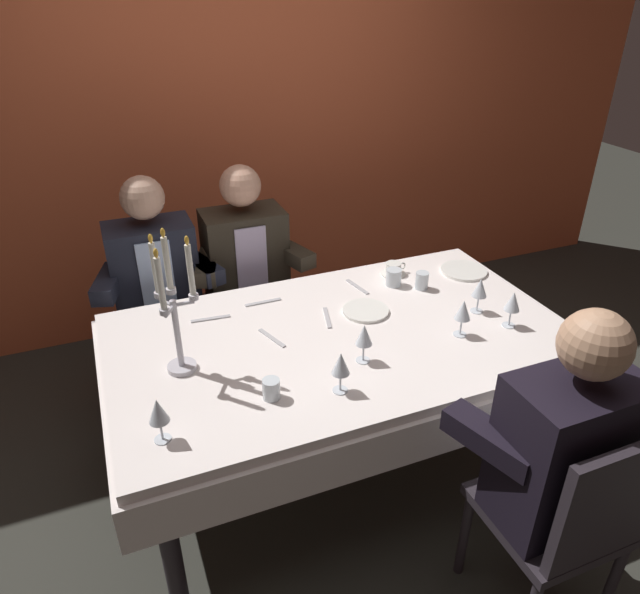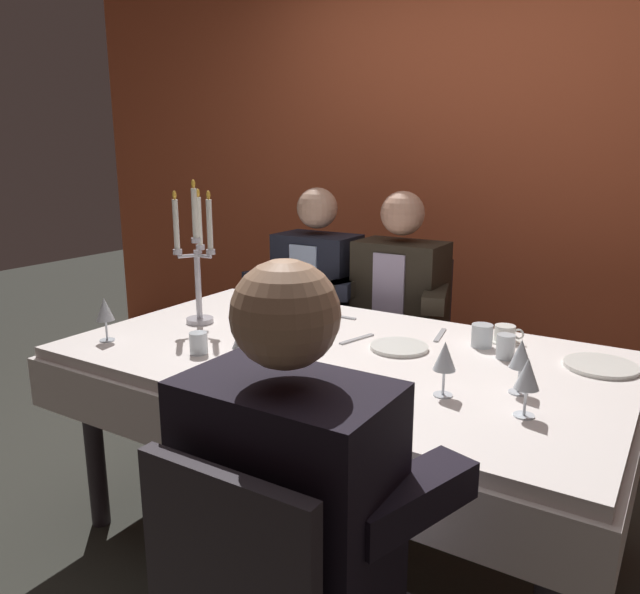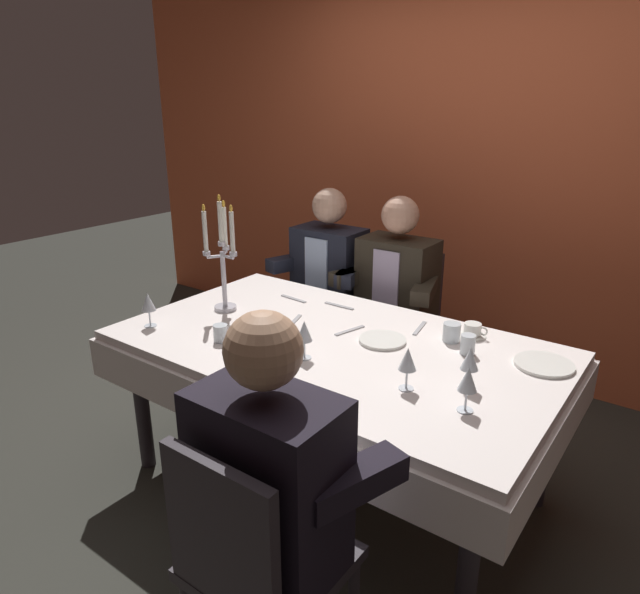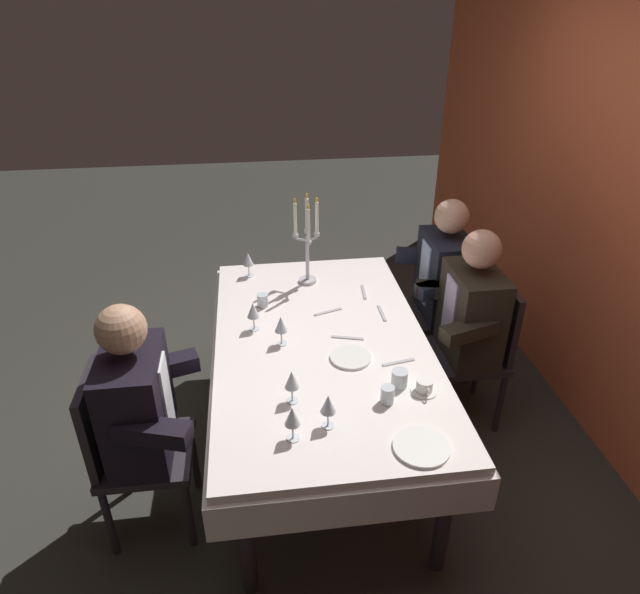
% 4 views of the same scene
% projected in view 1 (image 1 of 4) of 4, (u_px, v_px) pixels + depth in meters
% --- Properties ---
extents(ground_plane, '(12.00, 12.00, 0.00)m').
position_uv_depth(ground_plane, '(338.00, 463.00, 2.75)').
color(ground_plane, '#31312B').
extents(back_wall, '(6.00, 0.12, 2.70)m').
position_uv_depth(back_wall, '(231.00, 110.00, 3.44)').
color(back_wall, '#DE6039').
rests_on(back_wall, ground_plane).
extents(dining_table, '(1.94, 1.14, 0.74)m').
position_uv_depth(dining_table, '(341.00, 357.00, 2.45)').
color(dining_table, white).
rests_on(dining_table, ground_plane).
extents(candelabra, '(0.15, 0.17, 0.58)m').
position_uv_depth(candelabra, '(174.00, 311.00, 2.05)').
color(candelabra, silver).
rests_on(candelabra, dining_table).
extents(dinner_plate_0, '(0.21, 0.21, 0.01)m').
position_uv_depth(dinner_plate_0, '(366.00, 311.00, 2.55)').
color(dinner_plate_0, white).
rests_on(dinner_plate_0, dining_table).
extents(dinner_plate_1, '(0.23, 0.23, 0.01)m').
position_uv_depth(dinner_plate_1, '(464.00, 271.00, 2.89)').
color(dinner_plate_1, white).
rests_on(dinner_plate_1, dining_table).
extents(wine_glass_0, '(0.07, 0.07, 0.16)m').
position_uv_depth(wine_glass_0, '(363.00, 336.00, 2.17)').
color(wine_glass_0, silver).
rests_on(wine_glass_0, dining_table).
extents(wine_glass_1, '(0.07, 0.07, 0.16)m').
position_uv_depth(wine_glass_1, '(513.00, 302.00, 2.39)').
color(wine_glass_1, silver).
rests_on(wine_glass_1, dining_table).
extents(wine_glass_2, '(0.07, 0.07, 0.16)m').
position_uv_depth(wine_glass_2, '(158.00, 412.00, 1.79)').
color(wine_glass_2, silver).
rests_on(wine_glass_2, dining_table).
extents(wine_glass_3, '(0.07, 0.07, 0.16)m').
position_uv_depth(wine_glass_3, '(463.00, 311.00, 2.33)').
color(wine_glass_3, silver).
rests_on(wine_glass_3, dining_table).
extents(wine_glass_4, '(0.07, 0.07, 0.16)m').
position_uv_depth(wine_glass_4, '(480.00, 288.00, 2.50)').
color(wine_glass_4, silver).
rests_on(wine_glass_4, dining_table).
extents(wine_glass_5, '(0.07, 0.07, 0.16)m').
position_uv_depth(wine_glass_5, '(341.00, 365.00, 2.01)').
color(wine_glass_5, silver).
rests_on(wine_glass_5, dining_table).
extents(water_tumbler_0, '(0.08, 0.08, 0.08)m').
position_uv_depth(water_tumbler_0, '(394.00, 277.00, 2.76)').
color(water_tumbler_0, silver).
rests_on(water_tumbler_0, dining_table).
extents(water_tumbler_1, '(0.06, 0.06, 0.08)m').
position_uv_depth(water_tumbler_1, '(422.00, 281.00, 2.72)').
color(water_tumbler_1, silver).
rests_on(water_tumbler_1, dining_table).
extents(water_tumbler_2, '(0.06, 0.06, 0.08)m').
position_uv_depth(water_tumbler_2, '(271.00, 389.00, 2.01)').
color(water_tumbler_2, silver).
rests_on(water_tumbler_2, dining_table).
extents(coffee_cup_0, '(0.13, 0.12, 0.06)m').
position_uv_depth(coffee_cup_0, '(393.00, 269.00, 2.87)').
color(coffee_cup_0, white).
rests_on(coffee_cup_0, dining_table).
extents(fork_0, '(0.07, 0.17, 0.01)m').
position_uv_depth(fork_0, '(272.00, 338.00, 2.36)').
color(fork_0, '#B7B7BC').
rests_on(fork_0, dining_table).
extents(spoon_1, '(0.17, 0.03, 0.01)m').
position_uv_depth(spoon_1, '(211.00, 319.00, 2.49)').
color(spoon_1, '#B7B7BC').
rests_on(spoon_1, dining_table).
extents(fork_2, '(0.06, 0.17, 0.01)m').
position_uv_depth(fork_2, '(327.00, 318.00, 2.50)').
color(fork_2, '#B7B7BC').
rests_on(fork_2, dining_table).
extents(spoon_3, '(0.17, 0.02, 0.01)m').
position_uv_depth(spoon_3, '(263.00, 302.00, 2.62)').
color(spoon_3, '#B7B7BC').
rests_on(spoon_3, dining_table).
extents(fork_4, '(0.05, 0.17, 0.01)m').
position_uv_depth(fork_4, '(357.00, 287.00, 2.75)').
color(fork_4, '#B7B7BC').
rests_on(fork_4, dining_table).
extents(seated_diner_0, '(0.63, 0.48, 1.24)m').
position_uv_depth(seated_diner_0, '(154.00, 273.00, 2.90)').
color(seated_diner_0, '#2A242A').
rests_on(seated_diner_0, ground_plane).
extents(seated_diner_1, '(0.63, 0.48, 1.24)m').
position_uv_depth(seated_diner_1, '(245.00, 258.00, 3.06)').
color(seated_diner_1, '#2A242A').
rests_on(seated_diner_1, ground_plane).
extents(seated_diner_2, '(0.63, 0.48, 1.24)m').
position_uv_depth(seated_diner_2, '(567.00, 451.00, 1.81)').
color(seated_diner_2, '#2A242A').
rests_on(seated_diner_2, ground_plane).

